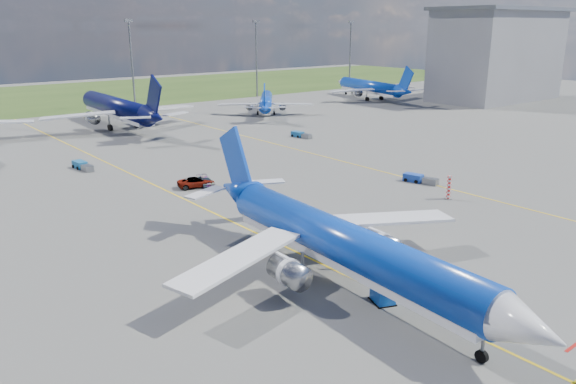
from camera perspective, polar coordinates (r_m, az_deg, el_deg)
ground at (r=49.98m, az=5.79°, el=-8.38°), size 400.00×400.00×0.00m
taxiway_lines at (r=71.05m, az=-9.94°, el=-0.90°), size 60.25×160.00×0.02m
floodlight_masts at (r=148.35m, az=-22.82°, el=12.02°), size 202.20×0.50×22.70m
terminal_building at (r=178.00m, az=20.50°, el=12.97°), size 42.00×22.00×26.00m
warning_post at (r=73.23m, az=16.02°, el=0.44°), size 0.50×0.50×3.00m
bg_jet_n at (r=127.51m, az=-16.85°, el=6.35°), size 36.99×47.55×12.10m
bg_jet_ne at (r=141.42m, az=-2.23°, el=7.98°), size 39.79×41.16×8.58m
bg_jet_ene at (r=171.22m, az=8.25°, el=9.31°), size 38.84×45.91×10.47m
main_airliner at (r=48.02m, az=5.67°, el=-9.46°), size 33.79×42.90×10.73m
uld_container at (r=45.50m, az=9.61°, el=-10.16°), size 2.00×2.20×1.44m
service_car_b at (r=76.80m, az=-9.32°, el=0.99°), size 5.40×3.44×1.39m
service_car_c at (r=77.46m, az=-8.37°, el=1.08°), size 2.55×4.32×1.17m
baggage_tug_w at (r=80.20m, az=13.18°, el=1.30°), size 2.40×5.04×1.09m
baggage_tug_c at (r=91.03m, az=-20.16°, el=2.51°), size 1.73×5.03×1.11m
baggage_tug_e at (r=110.35m, az=1.30°, el=5.82°), size 1.71×4.73×1.04m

